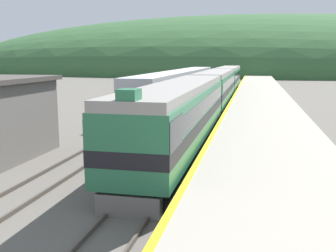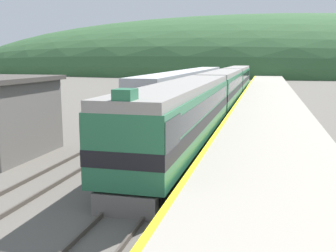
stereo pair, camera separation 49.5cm
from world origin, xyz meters
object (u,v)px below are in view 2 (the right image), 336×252
Objects in this scene: carriage_second at (223,88)px; carriage_third at (237,78)px; express_train_lead_car at (183,115)px; siding_train at (188,86)px.

carriage_third is (0.00, 20.37, 0.00)m from carriage_second.
express_train_lead_car is 20.56m from carriage_second.
carriage_second is at bearing -44.09° from siding_train.
express_train_lead_car is at bearing -90.00° from carriage_third.
siding_train is (-4.58, 24.99, -0.19)m from express_train_lead_car.
carriage_second is (0.00, 20.56, -0.01)m from express_train_lead_car.
express_train_lead_car is 1.00× the size of carriage_second.
carriage_second and carriage_third have the same top height.
carriage_third is at bearing 73.97° from siding_train.
carriage_second is 1.00× the size of carriage_third.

